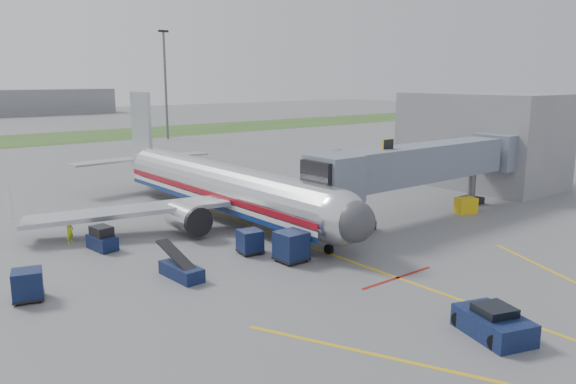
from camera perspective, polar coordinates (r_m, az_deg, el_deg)
ground at (r=36.77m, az=6.30°, el=-6.98°), size 400.00×400.00×0.00m
grass_strip at (r=117.77m, az=-26.43°, el=4.66°), size 300.00×25.00×0.01m
apron_markings at (r=32.30m, az=15.74°, el=-10.01°), size 21.52×50.00×0.01m
airliner at (r=47.74m, az=-6.65°, el=0.61°), size 32.10×35.67×10.25m
jet_bridge at (r=48.39m, az=13.05°, el=2.72°), size 25.30×4.00×6.90m
terminal at (r=65.11m, az=19.05°, el=5.06°), size 10.00×16.00×10.00m
light_mast_right at (r=111.31m, az=-12.34°, el=10.83°), size 2.00×0.44×20.40m
pushback_tug at (r=27.97m, az=20.16°, el=-12.42°), size 3.12×3.98×1.45m
baggage_tug at (r=40.77m, az=-18.37°, el=-4.58°), size 1.53×2.50×1.65m
baggage_cart_a at (r=37.93m, az=-3.89°, el=-5.05°), size 1.69×1.69×1.61m
baggage_cart_b at (r=33.15m, az=-24.94°, el=-8.57°), size 1.91×1.91×1.66m
baggage_cart_c at (r=36.19m, az=0.33°, el=-5.55°), size 1.86×1.86×1.97m
belt_loader at (r=34.06m, az=-10.81°, el=-7.81°), size 1.43×3.92×1.89m
ground_power_cart at (r=51.41m, az=17.63°, el=-1.32°), size 2.01×1.68×1.37m
ramp_worker at (r=43.06m, az=-21.29°, el=-3.82°), size 0.70×0.60×1.63m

